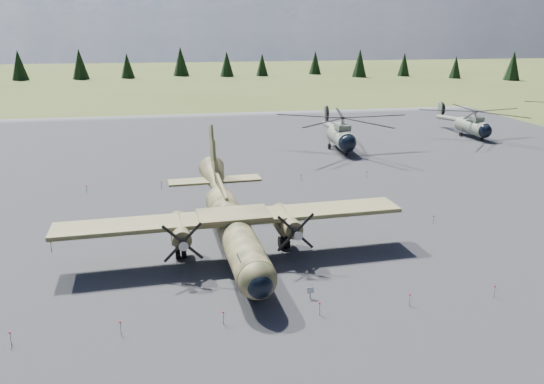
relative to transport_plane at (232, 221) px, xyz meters
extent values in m
plane|color=brown|center=(2.19, 2.51, -2.54)|extent=(500.00, 500.00, 0.00)
cube|color=#5B5C60|center=(2.19, 12.51, -2.54)|extent=(120.00, 120.00, 0.04)
cylinder|color=#2E361D|center=(0.07, -1.42, -0.42)|extent=(3.40, 16.69, 2.58)
sphere|color=#2E361D|center=(0.49, -9.70, -0.42)|extent=(2.65, 2.65, 2.53)
sphere|color=black|center=(0.51, -10.21, -0.47)|extent=(1.95, 1.95, 1.86)
cube|color=black|center=(0.41, -8.23, 0.27)|extent=(1.91, 1.56, 0.51)
cone|color=#2E361D|center=(-0.47, 9.43, 0.54)|extent=(2.84, 6.45, 3.88)
cube|color=gray|center=(0.03, -0.50, -1.48)|extent=(2.02, 5.61, 0.46)
cube|color=#2F3A1E|center=(0.05, -0.96, 0.63)|extent=(26.84, 4.46, 0.32)
cube|color=#2E361D|center=(0.05, -0.96, 0.84)|extent=(5.69, 3.59, 0.32)
cylinder|color=#2E361D|center=(-4.08, -1.45, 0.13)|extent=(1.62, 4.85, 1.38)
cube|color=#2E361D|center=(-4.12, -0.71, -0.47)|extent=(1.54, 3.20, 0.74)
cone|color=gray|center=(-3.93, -4.44, 0.13)|extent=(0.74, 0.86, 0.70)
cylinder|color=black|center=(-4.12, -0.71, -2.04)|extent=(0.86, 1.05, 1.01)
cylinder|color=#2E361D|center=(4.20, -1.03, 0.13)|extent=(1.62, 4.85, 1.38)
cube|color=#2E361D|center=(4.17, -0.30, -0.47)|extent=(1.54, 3.20, 0.74)
cone|color=gray|center=(4.35, -4.02, 0.13)|extent=(0.74, 0.86, 0.70)
cylinder|color=black|center=(4.17, -0.30, -2.04)|extent=(0.86, 1.05, 1.01)
cube|color=#2E361D|center=(-0.30, 5.94, 1.10)|extent=(0.61, 6.96, 1.55)
cube|color=#2F3A1E|center=(-0.49, 9.89, 0.59)|extent=(8.93, 2.47, 0.20)
cylinder|color=gray|center=(0.43, -8.60, -1.37)|extent=(0.14, 0.14, 0.83)
cylinder|color=black|center=(0.43, -8.60, -2.04)|extent=(0.37, 0.88, 0.86)
cylinder|color=gray|center=(19.72, 33.29, -0.59)|extent=(3.21, 7.77, 2.64)
sphere|color=black|center=(19.43, 29.51, -0.64)|extent=(2.60, 2.60, 2.43)
sphere|color=gray|center=(20.00, 37.08, -0.59)|extent=(2.60, 2.60, 2.43)
cube|color=gray|center=(19.68, 32.87, 1.10)|extent=(2.04, 3.50, 0.79)
cylinder|color=gray|center=(19.68, 32.87, 1.89)|extent=(0.41, 0.41, 1.05)
cylinder|color=gray|center=(20.30, 41.02, -0.22)|extent=(1.57, 9.05, 1.51)
cube|color=gray|center=(20.61, 44.97, 1.10)|extent=(0.34, 1.49, 2.53)
cylinder|color=black|center=(20.97, 44.94, 1.10)|extent=(0.27, 2.74, 2.74)
cylinder|color=black|center=(19.48, 30.14, -2.12)|extent=(0.35, 0.74, 0.72)
cylinder|color=black|center=(18.39, 34.66, -2.12)|extent=(0.38, 0.87, 0.84)
cylinder|color=gray|center=(18.39, 34.66, -1.57)|extent=(0.16, 0.16, 1.53)
cylinder|color=black|center=(21.23, 34.45, -2.12)|extent=(0.38, 0.87, 0.84)
cylinder|color=gray|center=(21.23, 34.45, -1.57)|extent=(0.16, 0.16, 1.53)
cylinder|color=gray|center=(43.77, 38.69, -0.81)|extent=(2.62, 6.83, 2.34)
sphere|color=black|center=(43.92, 35.32, -0.86)|extent=(2.24, 2.24, 2.15)
sphere|color=gray|center=(43.63, 42.06, -0.81)|extent=(2.24, 2.24, 2.15)
cube|color=gray|center=(43.79, 38.32, 0.69)|extent=(1.72, 3.06, 0.70)
cylinder|color=gray|center=(43.79, 38.32, 1.39)|extent=(0.35, 0.35, 0.94)
cylinder|color=gray|center=(43.48, 45.56, -0.48)|extent=(1.13, 8.02, 1.34)
cube|color=gray|center=(43.33, 49.07, 0.69)|extent=(0.26, 1.32, 2.25)
cylinder|color=black|center=(43.66, 49.08, 0.69)|extent=(0.16, 2.43, 2.43)
cylinder|color=black|center=(43.89, 35.89, -2.17)|extent=(0.29, 0.65, 0.64)
cylinder|color=black|center=(42.46, 39.76, -2.17)|extent=(0.31, 0.76, 0.75)
cylinder|color=gray|center=(42.46, 39.76, -1.68)|extent=(0.14, 0.14, 1.36)
cylinder|color=black|center=(44.99, 39.87, -2.17)|extent=(0.31, 0.76, 0.75)
cylinder|color=gray|center=(44.99, 39.87, -1.68)|extent=(0.14, 0.14, 1.36)
cube|color=gray|center=(0.47, -8.42, -2.29)|extent=(0.08, 0.08, 0.51)
cube|color=silver|center=(0.47, -8.46, -2.04)|extent=(0.42, 0.19, 0.29)
cube|color=gray|center=(4.15, -8.82, -2.24)|extent=(0.09, 0.09, 0.60)
cube|color=silver|center=(4.15, -8.88, -1.95)|extent=(0.50, 0.23, 0.34)
cylinder|color=silver|center=(-13.81, -10.99, -2.14)|extent=(0.07, 0.07, 0.80)
cylinder|color=red|center=(-13.81, -10.99, -1.74)|extent=(0.12, 0.12, 0.10)
cylinder|color=silver|center=(-7.81, -10.99, -2.14)|extent=(0.07, 0.07, 0.80)
cylinder|color=red|center=(-7.81, -10.99, -1.74)|extent=(0.12, 0.12, 0.10)
cylinder|color=silver|center=(-1.81, -10.99, -2.14)|extent=(0.07, 0.07, 0.80)
cylinder|color=red|center=(-1.81, -10.99, -1.74)|extent=(0.12, 0.12, 0.10)
cylinder|color=silver|center=(4.19, -10.99, -2.14)|extent=(0.07, 0.07, 0.80)
cylinder|color=red|center=(4.19, -10.99, -1.74)|extent=(0.12, 0.12, 0.10)
cylinder|color=silver|center=(10.19, -10.99, -2.14)|extent=(0.07, 0.07, 0.80)
cylinder|color=red|center=(10.19, -10.99, -1.74)|extent=(0.12, 0.12, 0.10)
cylinder|color=silver|center=(16.19, -10.99, -2.14)|extent=(0.07, 0.07, 0.80)
cylinder|color=red|center=(16.19, -10.99, -1.74)|extent=(0.12, 0.12, 0.10)
cylinder|color=silver|center=(-13.81, 18.51, -2.14)|extent=(0.07, 0.07, 0.80)
cylinder|color=red|center=(-13.81, 18.51, -1.74)|extent=(0.12, 0.12, 0.10)
cylinder|color=silver|center=(-5.81, 18.51, -2.14)|extent=(0.07, 0.07, 0.80)
cylinder|color=red|center=(-5.81, 18.51, -1.74)|extent=(0.12, 0.12, 0.10)
cylinder|color=silver|center=(2.19, 18.51, -2.14)|extent=(0.07, 0.07, 0.80)
cylinder|color=red|center=(2.19, 18.51, -1.74)|extent=(0.12, 0.12, 0.10)
cylinder|color=silver|center=(10.19, 18.51, -2.14)|extent=(0.07, 0.07, 0.80)
cylinder|color=red|center=(10.19, 18.51, -1.74)|extent=(0.12, 0.12, 0.10)
cylinder|color=silver|center=(18.19, 18.51, -2.14)|extent=(0.07, 0.07, 0.80)
cylinder|color=red|center=(18.19, 18.51, -1.74)|extent=(0.12, 0.12, 0.10)
cylinder|color=silver|center=(-14.31, 2.51, -2.14)|extent=(0.07, 0.07, 0.80)
cylinder|color=red|center=(-14.31, 2.51, -1.74)|extent=(0.12, 0.12, 0.10)
cylinder|color=silver|center=(18.69, 2.51, -2.14)|extent=(0.07, 0.07, 0.80)
cylinder|color=red|center=(18.69, 2.51, -1.74)|extent=(0.12, 0.12, 0.10)
cone|color=black|center=(111.61, 128.61, 2.42)|extent=(5.55, 5.55, 9.92)
cone|color=black|center=(96.33, 139.38, 1.36)|extent=(4.37, 4.37, 7.81)
cone|color=black|center=(82.04, 151.46, 1.75)|extent=(4.81, 4.81, 8.58)
cone|color=black|center=(64.33, 150.76, 2.46)|extent=(5.61, 5.61, 10.01)
cone|color=black|center=(51.47, 165.60, 1.88)|extent=(4.95, 4.95, 8.84)
cone|color=black|center=(29.86, 161.67, 1.59)|extent=(4.63, 4.63, 8.27)
cone|color=black|center=(16.57, 161.63, 2.03)|extent=(5.13, 5.13, 9.15)
cone|color=black|center=(-0.11, 167.46, 2.79)|extent=(5.97, 5.97, 10.66)
cone|color=black|center=(-19.19, 161.06, 1.85)|extent=(4.91, 4.91, 8.78)
cone|color=black|center=(-35.15, 159.87, 2.68)|extent=(5.85, 5.85, 10.45)
cone|color=black|center=(-55.15, 159.96, 2.58)|extent=(5.73, 5.73, 10.24)
camera|label=1|loc=(-4.15, -39.30, 14.57)|focal=35.00mm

